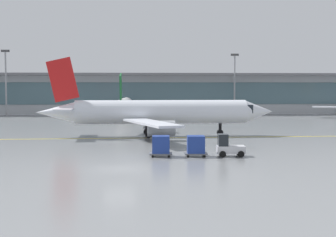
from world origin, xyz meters
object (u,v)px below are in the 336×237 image
Objects in this scene: cargo_dolly_trailing at (161,145)px; apron_light_mast_1 at (6,80)px; gate_airplane_1 at (124,105)px; cargo_dolly_lead at (196,145)px; apron_light_mast_2 at (235,81)px; baggage_tug at (228,147)px; taxiing_regional_jet at (158,113)px.

cargo_dolly_trailing is 0.15× the size of apron_light_mast_1.
cargo_dolly_trailing is at bearing -173.32° from gate_airplane_1.
gate_airplane_1 reaches higher than cargo_dolly_lead.
gate_airplane_1 is 56.69m from cargo_dolly_trailing.
apron_light_mast_2 reaches higher than gate_airplane_1.
baggage_tug is (10.77, -56.81, -1.80)m from gate_airplane_1.
cargo_dolly_lead is 74.01m from apron_light_mast_1.
taxiing_regional_jet is 2.15× the size of apron_light_mast_1.
apron_light_mast_2 is at bearing -64.78° from gate_airplane_1.
apron_light_mast_2 reaches higher than taxiing_regional_jet.
taxiing_regional_jet reaches higher than cargo_dolly_lead.
cargo_dolly_trailing is (4.44, -56.50, -1.64)m from gate_airplane_1.
gate_airplane_1 is 27.79m from apron_light_mast_1.
apron_light_mast_2 is at bearing 78.53° from cargo_dolly_lead.
gate_airplane_1 is 1.87× the size of apron_light_mast_1.
baggage_tug reaches higher than cargo_dolly_trailing.
gate_airplane_1 is at bearing -156.97° from apron_light_mast_2.
taxiing_regional_jet reaches higher than baggage_tug.
apron_light_mast_1 is 1.04× the size of apron_light_mast_2.
cargo_dolly_trailing is at bearing -93.65° from taxiing_regional_jet.
cargo_dolly_lead is 3.28m from cargo_dolly_trailing.
taxiing_regional_jet is 2.23× the size of apron_light_mast_2.
cargo_dolly_lead is (-3.05, 0.15, 0.16)m from baggage_tug.
cargo_dolly_lead is 1.00× the size of cargo_dolly_trailing.
baggage_tug is 0.18× the size of apron_light_mast_1.
cargo_dolly_lead is (7.72, -56.66, -1.64)m from gate_airplane_1.
cargo_dolly_trailing is (-3.27, 0.16, 0.00)m from cargo_dolly_lead.
taxiing_regional_jet is at bearing -56.26° from apron_light_mast_1.
baggage_tug is 1.22× the size of cargo_dolly_trailing.
gate_airplane_1 is 12.44× the size of cargo_dolly_trailing.
taxiing_regional_jet reaches higher than cargo_dolly_trailing.
cargo_dolly_lead is at bearing 180.00° from baggage_tug.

